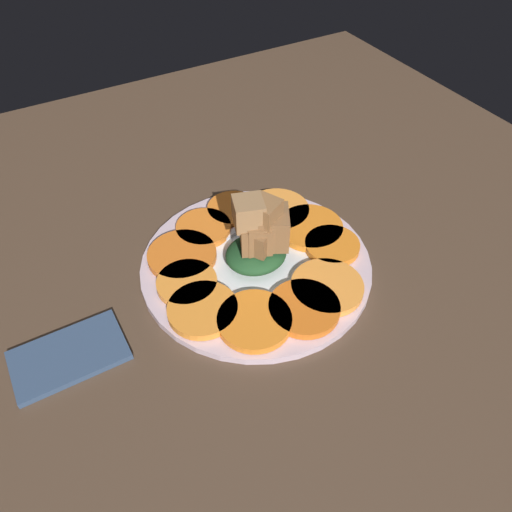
{
  "coord_description": "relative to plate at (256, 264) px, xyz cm",
  "views": [
    {
      "loc": [
        22.99,
        40.41,
        50.93
      ],
      "look_at": [
        0.0,
        0.0,
        4.1
      ],
      "focal_mm": 35.0,
      "sensor_mm": 36.0,
      "label": 1
    }
  ],
  "objects": [
    {
      "name": "carrot_slice_8",
      "position": [
        5.24,
        8.85,
        1.08
      ],
      "size": [
        8.98,
        8.98,
        1.0
      ],
      "primitive_type": "cylinder",
      "color": "orange",
      "rests_on": "plate"
    },
    {
      "name": "plate",
      "position": [
        0.0,
        0.0,
        0.0
      ],
      "size": [
        30.83,
        30.83,
        1.05
      ],
      "color": "silver",
      "rests_on": "table_slab"
    },
    {
      "name": "napkin",
      "position": [
        25.74,
        1.91,
        -0.12
      ],
      "size": [
        12.68,
        7.61,
        0.8
      ],
      "color": "#334766",
      "rests_on": "table_slab"
    },
    {
      "name": "carrot_slice_6",
      "position": [
        9.79,
        -0.55,
        1.08
      ],
      "size": [
        7.74,
        7.74,
        1.0
      ],
      "primitive_type": "cylinder",
      "color": "orange",
      "rests_on": "plate"
    },
    {
      "name": "carrot_slice_7",
      "position": [
        9.89,
        4.3,
        1.08
      ],
      "size": [
        8.6,
        8.6,
        1.0
      ],
      "primitive_type": "cylinder",
      "color": "orange",
      "rests_on": "plate"
    },
    {
      "name": "table_slab",
      "position": [
        0.0,
        0.0,
        -1.52
      ],
      "size": [
        120.0,
        120.0,
        2.0
      ],
      "primitive_type": "cube",
      "color": "#4C3828",
      "rests_on": "ground"
    },
    {
      "name": "fork",
      "position": [
        0.23,
        -6.41,
        0.78
      ],
      "size": [
        19.81,
        5.61,
        0.4
      ],
      "rotation": [
        0.0,
        0.0,
        0.2
      ],
      "color": "silver",
      "rests_on": "plate"
    },
    {
      "name": "carrot_slice_3",
      "position": [
        -2.15,
        -10.56,
        1.08
      ],
      "size": [
        7.65,
        7.65,
        1.0
      ],
      "primitive_type": "cylinder",
      "color": "orange",
      "rests_on": "plate"
    },
    {
      "name": "carrot_slice_5",
      "position": [
        8.31,
        -5.47,
        1.08
      ],
      "size": [
        9.26,
        9.26,
        1.0
      ],
      "primitive_type": "cylinder",
      "color": "orange",
      "rests_on": "plate"
    },
    {
      "name": "carrot_slice_1",
      "position": [
        -9.74,
        -1.57,
        1.08
      ],
      "size": [
        9.26,
        9.26,
        1.0
      ],
      "primitive_type": "cylinder",
      "color": "orange",
      "rests_on": "plate"
    },
    {
      "name": "carrot_slice_0",
      "position": [
        -10.29,
        2.96,
        1.08
      ],
      "size": [
        7.52,
        7.52,
        1.0
      ],
      "primitive_type": "cylinder",
      "color": "orange",
      "rests_on": "plate"
    },
    {
      "name": "carrot_slice_2",
      "position": [
        -7.62,
        -7.09,
        1.08
      ],
      "size": [
        9.4,
        9.4,
        1.0
      ],
      "primitive_type": "cylinder",
      "color": "#F99438",
      "rests_on": "plate"
    },
    {
      "name": "carrot_slice_9",
      "position": [
        -0.93,
        10.19,
        1.08
      ],
      "size": [
        8.76,
        8.76,
        1.0
      ],
      "primitive_type": "cylinder",
      "color": "orange",
      "rests_on": "plate"
    },
    {
      "name": "carrot_slice_4",
      "position": [
        3.46,
        -8.97,
        1.08
      ],
      "size": [
        7.81,
        7.81,
        1.0
      ],
      "primitive_type": "cylinder",
      "color": "orange",
      "rests_on": "plate"
    },
    {
      "name": "carrot_slice_10",
      "position": [
        -5.34,
        8.76,
        1.08
      ],
      "size": [
        9.21,
        9.21,
        1.0
      ],
      "primitive_type": "cylinder",
      "color": "orange",
      "rests_on": "plate"
    },
    {
      "name": "center_pile",
      "position": [
        -0.56,
        0.03,
        4.92
      ],
      "size": [
        9.4,
        7.44,
        10.12
      ],
      "color": "#1E4723",
      "rests_on": "plate"
    }
  ]
}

